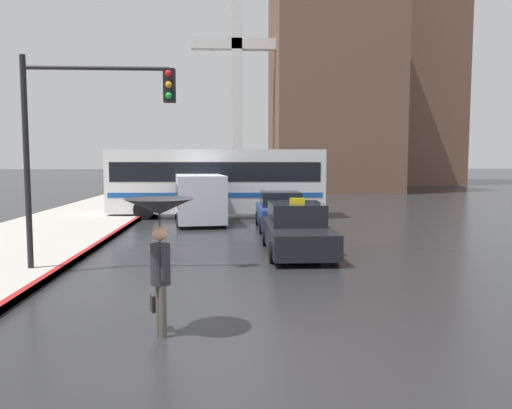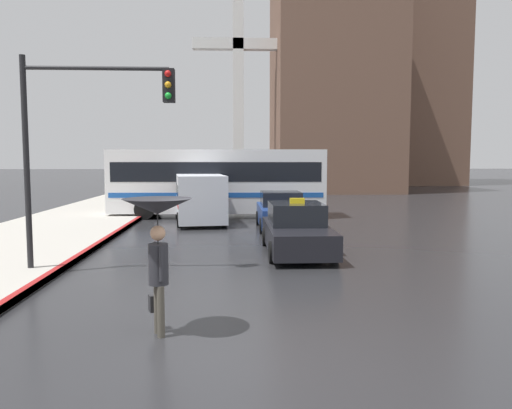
% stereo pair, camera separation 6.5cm
% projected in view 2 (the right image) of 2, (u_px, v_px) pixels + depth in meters
% --- Properties ---
extents(ground_plane, '(300.00, 300.00, 0.00)m').
position_uv_depth(ground_plane, '(252.00, 359.00, 7.08)').
color(ground_plane, '#262628').
extents(taxi, '(1.91, 4.55, 1.68)m').
position_uv_depth(taxi, '(297.00, 231.00, 15.14)').
color(taxi, black).
rests_on(taxi, ground_plane).
extents(sedan_red, '(1.91, 4.16, 1.52)m').
position_uv_depth(sedan_red, '(281.00, 212.00, 20.46)').
color(sedan_red, navy).
rests_on(sedan_red, ground_plane).
extents(ambulance_van, '(2.67, 5.71, 2.17)m').
position_uv_depth(ambulance_van, '(199.00, 196.00, 22.67)').
color(ambulance_van, silver).
rests_on(ambulance_van, ground_plane).
extents(city_bus, '(10.54, 2.90, 3.32)m').
position_uv_depth(city_bus, '(218.00, 180.00, 24.72)').
color(city_bus, silver).
rests_on(city_bus, ground_plane).
extents(pedestrian_with_umbrella, '(1.11, 1.11, 2.22)m').
position_uv_depth(pedestrian_with_umbrella, '(158.00, 224.00, 7.90)').
color(pedestrian_with_umbrella, '#4C473D').
rests_on(pedestrian_with_umbrella, ground_plane).
extents(traffic_light, '(3.67, 0.38, 5.32)m').
position_uv_depth(traffic_light, '(88.00, 123.00, 12.06)').
color(traffic_light, black).
rests_on(traffic_light, ground_plane).
extents(building_tower_near, '(10.53, 10.86, 24.95)m').
position_uv_depth(building_tower_near, '(333.00, 52.00, 44.68)').
color(building_tower_near, brown).
rests_on(building_tower_near, ground_plane).
extents(building_tower_far, '(12.10, 13.41, 34.91)m').
position_uv_depth(building_tower_far, '(398.00, 36.00, 58.81)').
color(building_tower_far, brown).
rests_on(building_tower_far, ground_plane).
extents(monument_cross, '(7.67, 0.90, 17.44)m').
position_uv_depth(monument_cross, '(238.00, 76.00, 42.32)').
color(monument_cross, white).
rests_on(monument_cross, ground_plane).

